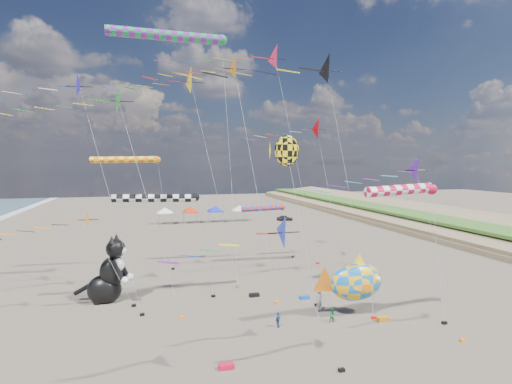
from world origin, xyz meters
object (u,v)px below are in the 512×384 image
Objects in this scene: fish_inflatable at (356,282)px; person_adult at (320,301)px; parked_car at (285,218)px; cat_inflatable at (108,268)px; child_green at (333,315)px; child_blue at (278,320)px.

fish_inflatable is 3.22× the size of person_adult.
parked_car is (14.28, 48.76, -0.36)m from person_adult.
cat_inflatable reaches higher than child_green.
fish_inflatable is at bearing -5.21° from cat_inflatable.
parked_car is at bearing 85.19° from child_green.
child_green is 0.33× the size of parked_car.
child_blue is (12.50, -9.15, -2.37)m from cat_inflatable.
child_green is 52.91m from parked_car.
parked_car is at bearing 76.70° from fish_inflatable.
cat_inflatable is at bearing 103.01° from child_blue.
fish_inflatable reaches higher than child_blue.
cat_inflatable is at bearing 155.78° from fish_inflatable.
person_adult is at bearing -4.40° from cat_inflatable.
person_adult reaches higher than parked_car.
child_blue is at bearing -175.27° from fish_inflatable.
parked_car reaches higher than child_green.
parked_car is at bearing 31.55° from person_adult.
person_adult is 50.81m from parked_car.
fish_inflatable is 51.56m from parked_car.
person_adult is at bearing 102.61° from child_green.
fish_inflatable is 1.80× the size of parked_car.
child_blue is (-4.18, -1.93, -0.36)m from person_adult.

